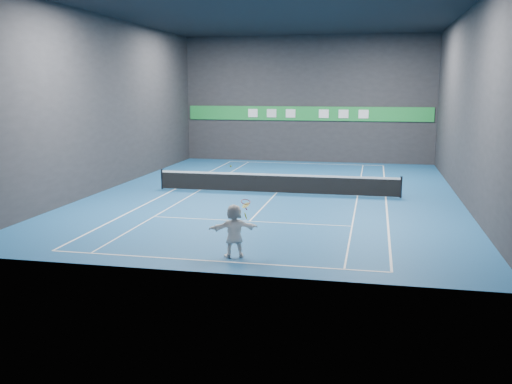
% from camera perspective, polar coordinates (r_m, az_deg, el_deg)
% --- Properties ---
extents(ground, '(26.00, 26.00, 0.00)m').
position_cam_1_polar(ground, '(29.26, 2.05, -0.12)').
color(ground, '#184E84').
rests_on(ground, ground).
extents(ceiling, '(26.00, 26.00, 0.00)m').
position_cam_1_polar(ceiling, '(29.00, 2.17, 17.65)').
color(ceiling, black).
rests_on(ceiling, ground).
extents(wall_back, '(18.00, 0.10, 9.00)m').
position_cam_1_polar(wall_back, '(41.65, 5.17, 9.20)').
color(wall_back, '#27272A').
rests_on(wall_back, ground).
extents(wall_front, '(18.00, 0.10, 9.00)m').
position_cam_1_polar(wall_front, '(16.13, -5.81, 7.38)').
color(wall_front, '#27272A').
rests_on(wall_front, ground).
extents(wall_left, '(0.10, 26.00, 9.00)m').
position_cam_1_polar(wall_left, '(31.58, -14.40, 8.56)').
color(wall_left, '#27272A').
rests_on(wall_left, ground).
extents(wall_right, '(0.10, 26.00, 9.00)m').
position_cam_1_polar(wall_right, '(28.67, 20.31, 8.09)').
color(wall_right, '#27272A').
rests_on(wall_right, ground).
extents(baseline_near, '(10.98, 0.08, 0.01)m').
position_cam_1_polar(baseline_near, '(17.98, -4.47, -6.88)').
color(baseline_near, white).
rests_on(baseline_near, ground).
extents(baseline_far, '(10.98, 0.08, 0.01)m').
position_cam_1_polar(baseline_far, '(40.89, 4.89, 2.86)').
color(baseline_far, white).
rests_on(baseline_far, ground).
extents(sideline_doubles_left, '(0.08, 23.78, 0.01)m').
position_cam_1_polar(sideline_doubles_left, '(30.66, -8.12, 0.27)').
color(sideline_doubles_left, white).
rests_on(sideline_doubles_left, ground).
extents(sideline_doubles_right, '(0.08, 23.78, 0.01)m').
position_cam_1_polar(sideline_doubles_right, '(28.86, 12.85, -0.52)').
color(sideline_doubles_right, white).
rests_on(sideline_doubles_right, ground).
extents(sideline_singles_left, '(0.06, 23.78, 0.01)m').
position_cam_1_polar(sideline_singles_left, '(30.22, -5.66, 0.18)').
color(sideline_singles_left, white).
rests_on(sideline_singles_left, ground).
extents(sideline_singles_right, '(0.06, 23.78, 0.01)m').
position_cam_1_polar(sideline_singles_right, '(28.86, 10.11, -0.42)').
color(sideline_singles_right, white).
rests_on(sideline_singles_right, ground).
extents(service_line_near, '(8.23, 0.06, 0.01)m').
position_cam_1_polar(service_line_near, '(23.11, -0.66, -2.94)').
color(service_line_near, white).
rests_on(service_line_near, ground).
extents(service_line_far, '(8.23, 0.06, 0.01)m').
position_cam_1_polar(service_line_far, '(35.50, 3.81, 1.73)').
color(service_line_far, white).
rests_on(service_line_far, ground).
extents(center_service_line, '(0.06, 12.80, 0.01)m').
position_cam_1_polar(center_service_line, '(29.26, 2.05, -0.11)').
color(center_service_line, white).
rests_on(center_service_line, ground).
extents(player, '(1.67, 1.11, 1.72)m').
position_cam_1_polar(player, '(18.15, -2.20, -3.88)').
color(player, white).
rests_on(player, ground).
extents(tennis_ball, '(0.06, 0.06, 0.06)m').
position_cam_1_polar(tennis_ball, '(17.82, -2.54, 2.59)').
color(tennis_ball, '#CED523').
rests_on(tennis_ball, player).
extents(tennis_net, '(12.50, 0.10, 1.07)m').
position_cam_1_polar(tennis_net, '(29.17, 2.05, 0.92)').
color(tennis_net, black).
rests_on(tennis_net, ground).
extents(sponsor_banner, '(17.64, 0.11, 1.00)m').
position_cam_1_polar(sponsor_banner, '(41.62, 5.14, 7.82)').
color(sponsor_banner, '#1F903A').
rests_on(sponsor_banner, wall_back).
extents(tennis_racket, '(0.43, 0.41, 0.65)m').
position_cam_1_polar(tennis_racket, '(17.92, -1.04, -1.21)').
color(tennis_racket, red).
rests_on(tennis_racket, player).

